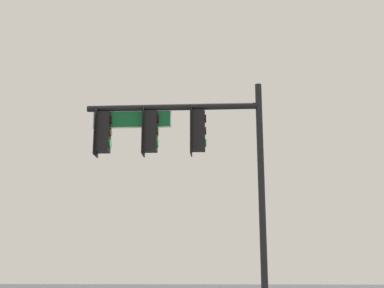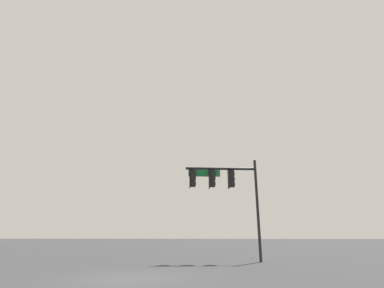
{
  "view_description": "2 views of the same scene",
  "coord_description": "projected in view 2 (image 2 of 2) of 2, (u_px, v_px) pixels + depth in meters",
  "views": [
    {
      "loc": [
        -7.07,
        5.49,
        1.26
      ],
      "look_at": [
        -3.9,
        -8.19,
        4.87
      ],
      "focal_mm": 50.0,
      "sensor_mm": 36.0,
      "label": 1
    },
    {
      "loc": [
        -3.77,
        11.79,
        1.5
      ],
      "look_at": [
        -1.55,
        -7.75,
        7.59
      ],
      "focal_mm": 28.0,
      "sensor_mm": 36.0,
      "label": 2
    }
  ],
  "objects": [
    {
      "name": "signal_pole_near",
      "position": [
        223.0,
        183.0,
        19.58
      ],
      "size": [
        4.68,
        1.07,
        6.41
      ],
      "color": "black",
      "rests_on": "ground_plane"
    },
    {
      "name": "ground_plane",
      "position": [
        127.0,
        278.0,
        11.16
      ],
      "size": [
        400.0,
        400.0,
        0.0
      ],
      "primitive_type": "plane",
      "color": "#2D2D30"
    }
  ]
}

